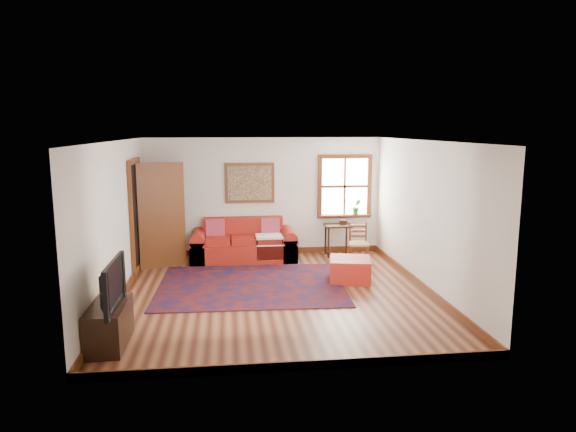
{
  "coord_description": "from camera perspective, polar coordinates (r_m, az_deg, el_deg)",
  "views": [
    {
      "loc": [
        -0.76,
        -8.08,
        2.7
      ],
      "look_at": [
        0.27,
        0.6,
        1.19
      ],
      "focal_mm": 32.0,
      "sensor_mm": 36.0,
      "label": 1
    }
  ],
  "objects": [
    {
      "name": "doorway",
      "position": [
        10.1,
        -14.89,
        0.16
      ],
      "size": [
        0.89,
        1.08,
        2.14
      ],
      "color": "black",
      "rests_on": "ground"
    },
    {
      "name": "room_envelope",
      "position": [
        8.2,
        -1.38,
        2.42
      ],
      "size": [
        5.04,
        5.54,
        2.52
      ],
      "color": "silver",
      "rests_on": "ground"
    },
    {
      "name": "window",
      "position": [
        11.16,
        6.47,
        2.58
      ],
      "size": [
        1.18,
        0.2,
        1.38
      ],
      "color": "white",
      "rests_on": "ground"
    },
    {
      "name": "persian_rug",
      "position": [
        8.99,
        -4.14,
        -7.66
      ],
      "size": [
        3.24,
        2.63,
        0.02
      ],
      "primitive_type": "cube",
      "rotation": [
        0.0,
        0.0,
        -0.03
      ],
      "color": "#55130C",
      "rests_on": "ground"
    },
    {
      "name": "red_ottoman",
      "position": [
        9.27,
        6.89,
        -5.91
      ],
      "size": [
        0.84,
        0.84,
        0.41
      ],
      "primitive_type": "cube",
      "rotation": [
        0.0,
        0.0,
        -0.21
      ],
      "color": "#A41E15",
      "rests_on": "ground"
    },
    {
      "name": "media_cabinet",
      "position": [
        6.94,
        -19.25,
        -11.36
      ],
      "size": [
        0.43,
        0.96,
        0.53
      ],
      "primitive_type": "cube",
      "color": "black",
      "rests_on": "ground"
    },
    {
      "name": "candle_hurricane",
      "position": [
        7.21,
        -18.28,
        -7.56
      ],
      "size": [
        0.12,
        0.12,
        0.18
      ],
      "color": "silver",
      "rests_on": "media_cabinet"
    },
    {
      "name": "ground",
      "position": [
        8.55,
        -1.33,
        -8.63
      ],
      "size": [
        5.5,
        5.5,
        0.0
      ],
      "primitive_type": "plane",
      "color": "#482113",
      "rests_on": "ground"
    },
    {
      "name": "side_table",
      "position": [
        10.95,
        5.56,
        -1.58
      ],
      "size": [
        0.56,
        0.42,
        0.67
      ],
      "color": "black",
      "rests_on": "ground"
    },
    {
      "name": "ladder_back_chair",
      "position": [
        10.39,
        7.82,
        -2.85
      ],
      "size": [
        0.43,
        0.42,
        0.83
      ],
      "color": "tan",
      "rests_on": "ground"
    },
    {
      "name": "red_leather_sofa",
      "position": [
        10.69,
        -4.94,
        -3.34
      ],
      "size": [
        2.15,
        0.89,
        0.84
      ],
      "color": "#A41E15",
      "rests_on": "ground"
    },
    {
      "name": "television",
      "position": [
        6.63,
        -19.61,
        -7.22
      ],
      "size": [
        0.14,
        1.04,
        0.6
      ],
      "primitive_type": "imported",
      "rotation": [
        0.0,
        0.0,
        1.57
      ],
      "color": "black",
      "rests_on": "media_cabinet"
    },
    {
      "name": "framed_artwork",
      "position": [
        10.86,
        -4.29,
        3.68
      ],
      "size": [
        1.05,
        0.07,
        0.85
      ],
      "color": "#633015",
      "rests_on": "ground"
    }
  ]
}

